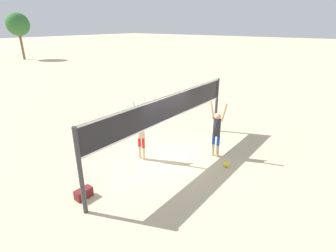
% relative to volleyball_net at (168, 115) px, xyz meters
% --- Properties ---
extents(ground_plane, '(200.00, 200.00, 0.00)m').
position_rel_volleyball_net_xyz_m(ground_plane, '(0.00, 0.00, -1.82)').
color(ground_plane, beige).
extents(volleyball_net, '(7.61, 0.13, 2.55)m').
position_rel_volleyball_net_xyz_m(volleyball_net, '(0.00, 0.00, 0.00)').
color(volleyball_net, '#38383D').
rests_on(volleyball_net, ground_plane).
extents(player_spiker, '(0.28, 0.71, 2.21)m').
position_rel_volleyball_net_xyz_m(player_spiker, '(1.38, -1.27, -0.65)').
color(player_spiker, tan).
rests_on(player_spiker, ground_plane).
extents(player_blocker, '(0.28, 0.72, 2.24)m').
position_rel_volleyball_net_xyz_m(player_blocker, '(-0.54, 0.86, -0.63)').
color(player_blocker, beige).
rests_on(player_blocker, ground_plane).
extents(volleyball, '(0.22, 0.22, 0.22)m').
position_rel_volleyball_net_xyz_m(volleyball, '(0.90, -2.00, -1.70)').
color(volleyball, yellow).
rests_on(volleyball, ground_plane).
extents(gear_bag, '(0.51, 0.27, 0.30)m').
position_rel_volleyball_net_xyz_m(gear_bag, '(-3.38, 0.58, -1.67)').
color(gear_bag, maroon).
rests_on(gear_bag, ground_plane).
extents(tree_left_cluster, '(3.08, 3.08, 6.30)m').
position_rel_volleyball_net_xyz_m(tree_left_cluster, '(11.17, 34.90, 2.90)').
color(tree_left_cluster, brown).
rests_on(tree_left_cluster, ground_plane).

